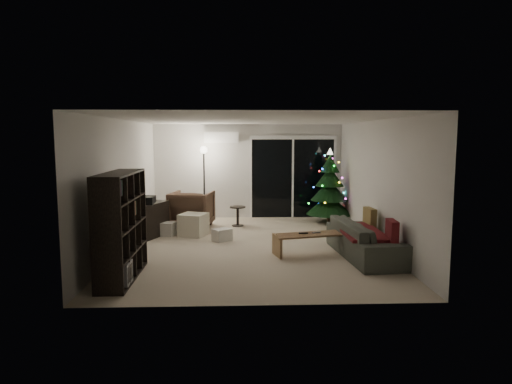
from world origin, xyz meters
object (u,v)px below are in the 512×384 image
at_px(coffee_table, 311,245).
at_px(christmas_tree, 330,186).
at_px(bookshelf, 108,226).
at_px(armchair, 192,209).
at_px(media_cabinet, 146,221).
at_px(sofa, 366,239).

relative_size(coffee_table, christmas_tree, 0.70).
bearing_deg(bookshelf, armchair, 99.78).
distance_m(bookshelf, armchair, 4.05).
relative_size(media_cabinet, christmas_tree, 0.63).
xyz_separation_m(media_cabinet, coffee_table, (3.32, -1.63, -0.16)).
xyz_separation_m(media_cabinet, armchair, (0.87, 1.10, 0.07)).
bearing_deg(sofa, christmas_tree, -4.46).
height_order(coffee_table, christmas_tree, christmas_tree).
relative_size(armchair, christmas_tree, 0.51).
distance_m(coffee_table, christmas_tree, 3.47).
relative_size(bookshelf, sofa, 0.74).
bearing_deg(armchair, sofa, 150.83).
relative_size(sofa, christmas_tree, 1.17).
relative_size(bookshelf, christmas_tree, 0.87).
bearing_deg(sofa, bookshelf, 99.90).
height_order(armchair, christmas_tree, christmas_tree).
distance_m(armchair, sofa, 4.45).
distance_m(bookshelf, media_cabinet, 2.87).
xyz_separation_m(bookshelf, coffee_table, (3.32, 1.20, -0.61)).
relative_size(bookshelf, media_cabinet, 1.38).
bearing_deg(christmas_tree, media_cabinet, -159.33).
xyz_separation_m(bookshelf, christmas_tree, (4.29, 4.45, 0.12)).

